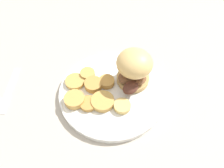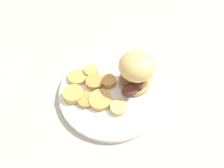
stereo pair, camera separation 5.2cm
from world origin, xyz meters
TOP-DOWN VIEW (x-y plane):
  - ground_plane at (0.00, 0.00)m, footprint 4.00×4.00m
  - dinner_plate at (0.00, 0.00)m, footprint 0.26×0.26m
  - sandwich at (-0.04, -0.04)m, footprint 0.09×0.12m
  - potato_round_0 at (0.05, -0.00)m, footprint 0.04×0.04m
  - potato_round_1 at (0.07, -0.03)m, footprint 0.04×0.04m
  - potato_round_2 at (0.01, 0.04)m, footprint 0.06×0.06m
  - potato_round_3 at (0.04, 0.05)m, footprint 0.04×0.04m
  - potato_round_4 at (0.08, 0.05)m, footprint 0.05×0.05m
  - potato_round_5 at (-0.04, 0.04)m, footprint 0.04×0.04m
  - potato_round_6 at (0.02, -0.02)m, footprint 0.04×0.04m
  - potato_round_7 at (0.10, 0.00)m, footprint 0.05×0.05m
  - fork at (0.26, 0.05)m, footprint 0.05×0.14m

SIDE VIEW (x-z plane):
  - ground_plane at x=0.00m, z-range 0.00..0.00m
  - fork at x=0.26m, z-range 0.00..0.00m
  - dinner_plate at x=0.00m, z-range 0.00..0.02m
  - potato_round_7 at x=0.10m, z-range 0.02..0.03m
  - potato_round_3 at x=0.04m, z-range 0.02..0.03m
  - potato_round_5 at x=-0.04m, z-range 0.02..0.03m
  - potato_round_2 at x=0.01m, z-range 0.02..0.03m
  - potato_round_1 at x=0.07m, z-range 0.02..0.03m
  - potato_round_6 at x=0.02m, z-range 0.02..0.03m
  - potato_round_0 at x=0.05m, z-range 0.02..0.03m
  - potato_round_4 at x=0.08m, z-range 0.02..0.03m
  - sandwich at x=-0.04m, z-range 0.02..0.11m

